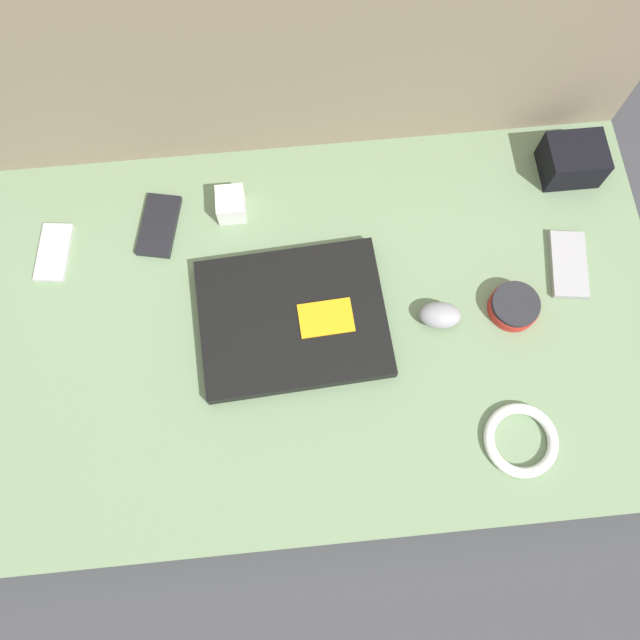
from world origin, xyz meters
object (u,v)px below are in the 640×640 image
at_px(phone_silver, 159,225).
at_px(charger_brick, 231,204).
at_px(speaker_puck, 514,306).
at_px(phone_black, 54,252).
at_px(laptop, 293,319).
at_px(camera_pouch, 573,160).
at_px(phone_small, 569,265).
at_px(computer_mouse, 440,315).

height_order(phone_silver, charger_brick, charger_brick).
bearing_deg(speaker_puck, phone_black, 167.03).
relative_size(laptop, phone_black, 2.79).
relative_size(laptop, camera_pouch, 3.13).
xyz_separation_m(phone_small, camera_pouch, (0.04, 0.19, 0.03)).
distance_m(laptop, phone_black, 0.44).
distance_m(computer_mouse, phone_small, 0.25).
bearing_deg(camera_pouch, laptop, -155.01).
height_order(laptop, computer_mouse, computer_mouse).
distance_m(camera_pouch, charger_brick, 0.62).
bearing_deg(phone_small, speaker_puck, -139.58).
distance_m(phone_small, charger_brick, 0.60).
relative_size(computer_mouse, camera_pouch, 0.75).
xyz_separation_m(computer_mouse, phone_small, (0.24, 0.07, -0.01)).
distance_m(speaker_puck, phone_small, 0.13).
bearing_deg(phone_small, charger_brick, 172.71).
distance_m(phone_black, phone_small, 0.91).
bearing_deg(phone_small, computer_mouse, -154.14).
bearing_deg(camera_pouch, speaker_puck, -120.42).
xyz_separation_m(computer_mouse, phone_black, (-0.66, 0.19, -0.01)).
distance_m(speaker_puck, phone_black, 0.81).
xyz_separation_m(speaker_puck, phone_small, (0.11, 0.07, -0.01)).
bearing_deg(phone_silver, phone_small, 0.43).
bearing_deg(laptop, phone_small, 3.39).
relative_size(speaker_puck, charger_brick, 1.50).
xyz_separation_m(phone_silver, charger_brick, (0.13, 0.02, 0.02)).
xyz_separation_m(laptop, speaker_puck, (0.38, -0.01, 0.00)).
height_order(phone_black, phone_small, phone_small).
bearing_deg(computer_mouse, laptop, -175.21).
height_order(laptop, phone_silver, laptop).
distance_m(computer_mouse, phone_black, 0.68).
bearing_deg(laptop, speaker_puck, -5.32).
bearing_deg(speaker_puck, phone_silver, 160.25).
relative_size(computer_mouse, phone_small, 0.59).
height_order(phone_black, camera_pouch, camera_pouch).
height_order(laptop, phone_black, laptop).
height_order(speaker_puck, charger_brick, charger_brick).
relative_size(laptop, charger_brick, 5.75).
bearing_deg(phone_black, charger_brick, 17.10).
relative_size(phone_black, charger_brick, 2.06).
height_order(phone_silver, phone_black, phone_silver).
height_order(laptop, charger_brick, charger_brick).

